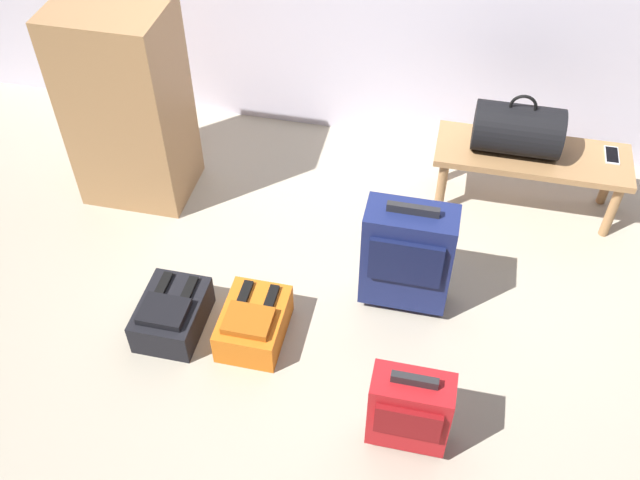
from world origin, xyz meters
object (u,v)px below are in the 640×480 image
at_px(suitcase_small_red, 410,410).
at_px(backpack_dark, 172,314).
at_px(bench, 531,161).
at_px(duffel_bag_black, 518,129).
at_px(backpack_orange, 254,323).
at_px(side_cabinet, 127,105).
at_px(cell_phone, 612,155).
at_px(suitcase_upright_navy, 407,256).

height_order(suitcase_small_red, backpack_dark, suitcase_small_red).
relative_size(bench, backpack_dark, 2.63).
bearing_deg(bench, duffel_bag_black, -180.00).
distance_m(bench, backpack_orange, 1.69).
bearing_deg(side_cabinet, bench, 7.85).
bearing_deg(duffel_bag_black, cell_phone, 6.77).
bearing_deg(cell_phone, side_cabinet, -172.04).
bearing_deg(bench, cell_phone, 8.59).
bearing_deg(side_cabinet, suitcase_small_red, -37.51).
height_order(suitcase_small_red, side_cabinet, side_cabinet).
height_order(bench, side_cabinet, side_cabinet).
relative_size(suitcase_small_red, backpack_orange, 1.21).
bearing_deg(side_cabinet, backpack_orange, -44.48).
bearing_deg(suitcase_small_red, suitcase_upright_navy, 98.80).
distance_m(bench, suitcase_small_red, 1.62).
height_order(bench, cell_phone, cell_phone).
relative_size(duffel_bag_black, side_cabinet, 0.40).
height_order(suitcase_upright_navy, backpack_dark, suitcase_upright_navy).
xyz_separation_m(suitcase_upright_navy, backpack_dark, (-1.03, -0.39, -0.23)).
xyz_separation_m(duffel_bag_black, cell_phone, (0.50, 0.06, -0.13)).
bearing_deg(side_cabinet, cell_phone, 7.96).
bearing_deg(backpack_orange, suitcase_upright_navy, 28.90).
distance_m(duffel_bag_black, suitcase_upright_navy, 0.95).
bearing_deg(suitcase_upright_navy, cell_phone, 43.16).
bearing_deg(backpack_orange, cell_phone, 37.99).
bearing_deg(backpack_dark, cell_phone, 32.76).
height_order(backpack_dark, side_cabinet, side_cabinet).
bearing_deg(cell_phone, backpack_orange, -142.01).
bearing_deg(suitcase_small_red, cell_phone, 63.09).
xyz_separation_m(cell_phone, suitcase_upright_navy, (-0.94, -0.88, -0.05)).
relative_size(suitcase_small_red, side_cabinet, 0.42).
bearing_deg(suitcase_small_red, bench, 74.62).
xyz_separation_m(suitcase_upright_navy, side_cabinet, (-1.55, 0.53, 0.23)).
distance_m(bench, cell_phone, 0.40).
xyz_separation_m(bench, backpack_dark, (-1.57, -1.21, -0.22)).
bearing_deg(side_cabinet, suitcase_upright_navy, -19.00).
height_order(cell_phone, backpack_orange, cell_phone).
height_order(cell_phone, side_cabinet, side_cabinet).
xyz_separation_m(bench, cell_phone, (0.39, 0.06, 0.06)).
relative_size(bench, cell_phone, 6.94).
bearing_deg(suitcase_upright_navy, side_cabinet, 161.00).
xyz_separation_m(backpack_orange, backpack_dark, (-0.39, -0.03, 0.00)).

